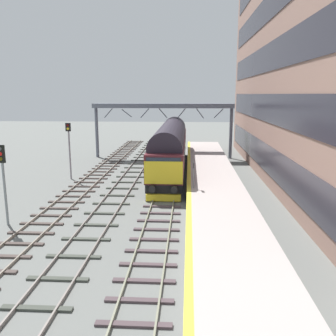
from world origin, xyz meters
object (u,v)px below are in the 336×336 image
(signal_post_near, at_px, (3,174))
(signal_post_mid, at_px, (69,145))
(platform_number_sign, at_px, (193,171))
(diesel_locomotive, at_px, (171,146))

(signal_post_near, xyz_separation_m, signal_post_mid, (0.00, 11.13, 0.08))
(signal_post_near, bearing_deg, signal_post_mid, 90.00)
(signal_post_mid, xyz_separation_m, platform_number_sign, (10.58, -6.25, -0.82))
(signal_post_mid, height_order, platform_number_sign, signal_post_mid)
(signal_post_near, distance_m, platform_number_sign, 11.68)
(signal_post_near, distance_m, signal_post_mid, 11.13)
(signal_post_mid, bearing_deg, platform_number_sign, -30.56)
(diesel_locomotive, xyz_separation_m, signal_post_near, (-8.54, -14.77, 0.44))
(diesel_locomotive, bearing_deg, signal_post_near, -120.03)
(diesel_locomotive, bearing_deg, platform_number_sign, -78.35)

